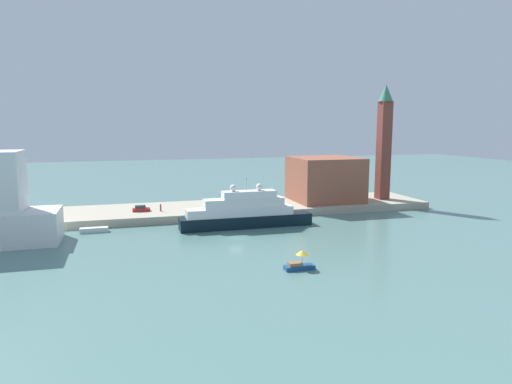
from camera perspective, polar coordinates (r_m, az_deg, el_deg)
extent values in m
plane|color=slate|center=(88.27, -2.52, -5.74)|extent=(400.00, 400.00, 0.00)
cube|color=#ADA38E|center=(112.57, -5.60, -2.21)|extent=(110.00, 19.22, 1.74)
cube|color=black|center=(97.10, -1.19, -3.65)|extent=(28.13, 4.20, 2.54)
cube|color=white|center=(96.32, -2.01, -2.43)|extent=(22.50, 3.87, 1.80)
cube|color=white|center=(96.20, -1.52, -1.33)|extent=(16.88, 3.53, 1.87)
cube|color=white|center=(96.21, -0.88, -0.30)|extent=(11.25, 3.19, 1.55)
cylinder|color=silver|center=(95.74, -1.21, 1.04)|extent=(0.16, 0.16, 3.02)
sphere|color=white|center=(96.60, 0.41, 0.63)|extent=(1.44, 1.44, 1.44)
sphere|color=white|center=(95.17, -2.84, 0.51)|extent=(1.44, 1.44, 1.44)
cube|color=navy|center=(70.05, 5.40, -9.30)|extent=(4.57, 1.67, 0.63)
cube|color=#8C6647|center=(69.63, 4.87, -8.90)|extent=(2.01, 1.34, 0.53)
cylinder|color=#B2B2B2|center=(69.88, 5.76, -8.38)|extent=(0.06, 0.06, 1.63)
cone|color=gold|center=(69.55, 5.78, -7.46)|extent=(1.99, 1.99, 0.70)
cube|color=silver|center=(98.17, -19.46, -4.47)|extent=(5.47, 1.53, 0.99)
cube|color=#93513D|center=(120.89, 8.56, 1.60)|extent=(16.47, 15.95, 11.31)
cube|color=brown|center=(126.20, 15.56, 4.94)|extent=(2.91, 2.91, 25.65)
cone|color=#387A5B|center=(126.25, 15.83, 11.74)|extent=(3.79, 3.79, 4.33)
cube|color=#B21E1E|center=(108.81, -14.05, -2.14)|extent=(3.92, 1.78, 0.72)
cube|color=#262D33|center=(108.69, -14.16, -1.80)|extent=(2.35, 1.60, 0.63)
cylinder|color=maroon|center=(107.61, -11.75, -1.96)|extent=(0.36, 0.36, 1.54)
sphere|color=tan|center=(107.45, -11.76, -1.49)|extent=(0.24, 0.24, 0.24)
cylinder|color=black|center=(103.76, -6.16, -2.41)|extent=(0.46, 0.46, 0.84)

